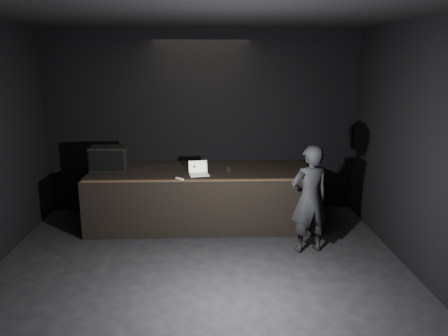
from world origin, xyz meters
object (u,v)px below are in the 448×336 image
stage_riser (202,196)px  beer_can (194,169)px  laptop (199,171)px  stage_monitor (109,158)px  person (309,199)px

stage_riser → beer_can: bearing=-119.6°
beer_can → laptop: bearing=-46.8°
stage_monitor → person: (3.34, -1.38, -0.36)m
stage_riser → laptop: laptop is taller
laptop → stage_monitor: bearing=157.4°
stage_riser → beer_can: size_ratio=27.25×
beer_can → person: person is taller
stage_monitor → stage_riser: bearing=-5.7°
laptop → beer_can: (-0.08, 0.08, 0.01)m
laptop → person: person is taller
beer_can → stage_riser: bearing=60.4°
stage_monitor → laptop: 1.67m
laptop → person: size_ratio=0.22×
stage_riser → laptop: bearing=-99.0°
laptop → person: 2.00m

